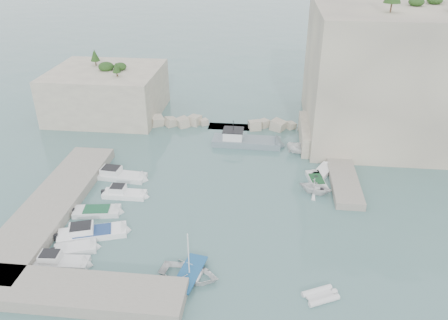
# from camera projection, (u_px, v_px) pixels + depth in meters

# --- Properties ---
(ground) EXTENTS (400.00, 400.00, 0.00)m
(ground) POSITION_uv_depth(u_px,v_px,m) (218.00, 214.00, 44.22)
(ground) COLOR slate
(ground) RESTS_ON ground
(cliff_east) EXTENTS (26.00, 22.00, 17.00)m
(cliff_east) POSITION_uv_depth(u_px,v_px,m) (409.00, 73.00, 58.21)
(cliff_east) COLOR beige
(cliff_east) RESTS_ON ground
(cliff_terrace) EXTENTS (8.00, 10.00, 2.50)m
(cliff_terrace) POSITION_uv_depth(u_px,v_px,m) (330.00, 135.00, 58.19)
(cliff_terrace) COLOR beige
(cliff_terrace) RESTS_ON ground
(outcrop_west) EXTENTS (16.00, 14.00, 7.00)m
(outcrop_west) POSITION_uv_depth(u_px,v_px,m) (107.00, 92.00, 66.44)
(outcrop_west) COLOR beige
(outcrop_west) RESTS_ON ground
(quay_west) EXTENTS (5.00, 24.00, 1.10)m
(quay_west) POSITION_uv_depth(u_px,v_px,m) (52.00, 204.00, 44.72)
(quay_west) COLOR #9E9689
(quay_west) RESTS_ON ground
(quay_south) EXTENTS (18.00, 4.00, 1.10)m
(quay_south) POSITION_uv_depth(u_px,v_px,m) (71.00, 292.00, 33.95)
(quay_south) COLOR #9E9689
(quay_south) RESTS_ON ground
(ledge_east) EXTENTS (3.00, 16.00, 0.80)m
(ledge_east) POSITION_uv_depth(u_px,v_px,m) (341.00, 169.00, 51.52)
(ledge_east) COLOR #9E9689
(ledge_east) RESTS_ON ground
(breakwater) EXTENTS (28.00, 3.00, 1.40)m
(breakwater) POSITION_uv_depth(u_px,v_px,m) (229.00, 122.00, 63.30)
(breakwater) COLOR beige
(breakwater) RESTS_ON ground
(motorboat_a) EXTENTS (6.97, 2.63, 1.40)m
(motorboat_a) POSITION_uv_depth(u_px,v_px,m) (120.00, 178.00, 50.54)
(motorboat_a) COLOR white
(motorboat_a) RESTS_ON ground
(motorboat_b) EXTENTS (5.05, 1.67, 1.40)m
(motorboat_b) POSITION_uv_depth(u_px,v_px,m) (125.00, 196.00, 47.07)
(motorboat_b) COLOR white
(motorboat_b) RESTS_ON ground
(motorboat_c) EXTENTS (5.28, 2.60, 0.70)m
(motorboat_c) POSITION_uv_depth(u_px,v_px,m) (97.00, 214.00, 44.23)
(motorboat_c) COLOR silver
(motorboat_c) RESTS_ON ground
(motorboat_d) EXTENTS (7.18, 4.10, 1.40)m
(motorboat_d) POSITION_uv_depth(u_px,v_px,m) (93.00, 236.00, 41.07)
(motorboat_d) COLOR white
(motorboat_d) RESTS_ON ground
(motorboat_e) EXTENTS (4.29, 2.89, 0.70)m
(motorboat_e) POSITION_uv_depth(u_px,v_px,m) (76.00, 251.00, 39.09)
(motorboat_e) COLOR white
(motorboat_e) RESTS_ON ground
(motorboat_f) EXTENTS (5.51, 1.93, 1.40)m
(motorboat_f) POSITION_uv_depth(u_px,v_px,m) (61.00, 265.00, 37.46)
(motorboat_f) COLOR silver
(motorboat_f) RESTS_ON ground
(rowboat) EXTENTS (5.65, 4.50, 1.05)m
(rowboat) POSITION_uv_depth(u_px,v_px,m) (190.00, 277.00, 36.15)
(rowboat) COLOR white
(rowboat) RESTS_ON ground
(inflatable_dinghy) EXTENTS (3.16, 2.48, 0.44)m
(inflatable_dinghy) POSITION_uv_depth(u_px,v_px,m) (320.00, 297.00, 34.20)
(inflatable_dinghy) COLOR silver
(inflatable_dinghy) RESTS_ON ground
(tender_east_a) EXTENTS (4.38, 4.07, 1.89)m
(tender_east_a) POSITION_uv_depth(u_px,v_px,m) (315.00, 193.00, 47.64)
(tender_east_a) COLOR white
(tender_east_a) RESTS_ON ground
(tender_east_b) EXTENTS (2.42, 4.80, 0.70)m
(tender_east_b) POSITION_uv_depth(u_px,v_px,m) (316.00, 183.00, 49.52)
(tender_east_b) COLOR silver
(tender_east_b) RESTS_ON ground
(tender_east_c) EXTENTS (3.34, 4.70, 0.70)m
(tender_east_c) POSITION_uv_depth(u_px,v_px,m) (323.00, 173.00, 51.50)
(tender_east_c) COLOR white
(tender_east_c) RESTS_ON ground
(tender_east_d) EXTENTS (4.47, 2.07, 1.67)m
(tender_east_d) POSITION_uv_depth(u_px,v_px,m) (303.00, 154.00, 55.97)
(tender_east_d) COLOR white
(tender_east_d) RESTS_ON ground
(work_boat) EXTENTS (9.94, 3.15, 2.20)m
(work_boat) POSITION_uv_depth(u_px,v_px,m) (246.00, 145.00, 58.32)
(work_boat) COLOR slate
(work_boat) RESTS_ON ground
(rowboat_mast) EXTENTS (0.10, 0.10, 4.20)m
(rowboat_mast) POSITION_uv_depth(u_px,v_px,m) (188.00, 253.00, 34.92)
(rowboat_mast) COLOR white
(rowboat_mast) RESTS_ON rowboat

